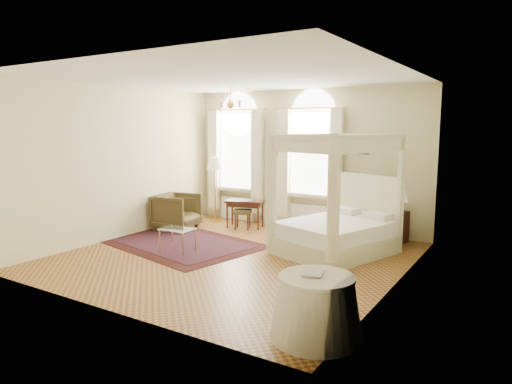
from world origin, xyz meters
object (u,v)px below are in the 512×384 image
at_px(nightstand, 394,226).
at_px(writing_desk, 245,204).
at_px(stool, 242,213).
at_px(canopy_bed, 334,227).
at_px(coffee_table, 177,231).
at_px(side_table, 316,307).
at_px(floor_lamp, 215,167).
at_px(armchair, 177,211).

distance_m(nightstand, writing_desk, 3.49).
relative_size(nightstand, stool, 1.26).
bearing_deg(canopy_bed, coffee_table, -150.10).
distance_m(canopy_bed, stool, 2.79).
xyz_separation_m(coffee_table, side_table, (3.83, -1.93, -0.05)).
distance_m(stool, floor_lamp, 1.52).
relative_size(writing_desk, side_table, 0.91).
xyz_separation_m(nightstand, stool, (-3.40, -0.69, 0.05)).
distance_m(nightstand, coffee_table, 4.53).
height_order(stool, side_table, side_table).
relative_size(canopy_bed, side_table, 2.33).
relative_size(armchair, side_table, 0.86).
relative_size(nightstand, side_table, 0.62).
relative_size(writing_desk, armchair, 1.05).
height_order(armchair, coffee_table, armchair).
distance_m(coffee_table, floor_lamp, 3.06).
xyz_separation_m(stool, armchair, (-1.33, -0.83, 0.04)).
bearing_deg(floor_lamp, side_table, -43.12).
height_order(nightstand, side_table, side_table).
bearing_deg(floor_lamp, nightstand, 4.32).
bearing_deg(stool, side_table, -47.85).
distance_m(writing_desk, side_table, 5.90).
distance_m(floor_lamp, side_table, 6.82).
xyz_separation_m(canopy_bed, side_table, (1.19, -3.45, -0.16)).
xyz_separation_m(armchair, coffee_table, (1.36, -1.50, -0.01)).
bearing_deg(floor_lamp, canopy_bed, -17.24).
bearing_deg(coffee_table, stool, 90.54).
distance_m(canopy_bed, armchair, 4.00).
bearing_deg(side_table, armchair, 146.53).
bearing_deg(side_table, coffee_table, 153.27).
distance_m(writing_desk, stool, 0.25).
relative_size(stool, side_table, 0.49).
distance_m(canopy_bed, side_table, 3.65).
bearing_deg(canopy_bed, nightstand, 63.75).
bearing_deg(writing_desk, nightstand, 8.59).
distance_m(nightstand, side_table, 4.96).
bearing_deg(writing_desk, armchair, -142.44).
distance_m(nightstand, stool, 3.47).
bearing_deg(nightstand, canopy_bed, -116.25).
xyz_separation_m(stool, floor_lamp, (-1.07, 0.35, 1.03)).
relative_size(stool, armchair, 0.57).
bearing_deg(coffee_table, canopy_bed, 29.90).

